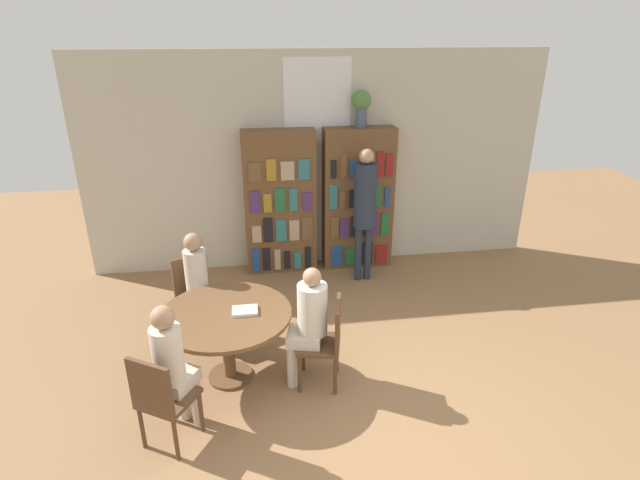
# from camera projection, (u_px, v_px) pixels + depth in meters

# --- Properties ---
(ground_plane) EXTENTS (16.00, 16.00, 0.00)m
(ground_plane) POSITION_uv_depth(u_px,v_px,m) (380.00, 448.00, 4.17)
(ground_plane) COLOR olive
(wall_back) EXTENTS (6.40, 0.07, 3.00)m
(wall_back) POSITION_uv_depth(u_px,v_px,m) (317.00, 162.00, 6.96)
(wall_back) COLOR beige
(wall_back) RESTS_ON ground_plane
(bookshelf_left) EXTENTS (0.98, 0.34, 2.01)m
(bookshelf_left) POSITION_uv_depth(u_px,v_px,m) (280.00, 203.00, 6.91)
(bookshelf_left) COLOR brown
(bookshelf_left) RESTS_ON ground_plane
(bookshelf_right) EXTENTS (0.98, 0.34, 2.01)m
(bookshelf_right) POSITION_uv_depth(u_px,v_px,m) (358.00, 199.00, 7.06)
(bookshelf_right) COLOR brown
(bookshelf_right) RESTS_ON ground_plane
(flower_vase) EXTENTS (0.26, 0.26, 0.49)m
(flower_vase) POSITION_uv_depth(u_px,v_px,m) (361.00, 105.00, 6.55)
(flower_vase) COLOR #475166
(flower_vase) RESTS_ON bookshelf_right
(reading_table) EXTENTS (1.26, 1.26, 0.75)m
(reading_table) POSITION_uv_depth(u_px,v_px,m) (226.00, 323.00, 4.77)
(reading_table) COLOR brown
(reading_table) RESTS_ON ground_plane
(chair_near_camera) EXTENTS (0.55, 0.55, 0.91)m
(chair_near_camera) POSITION_uv_depth(u_px,v_px,m) (162.00, 397.00, 4.00)
(chair_near_camera) COLOR brown
(chair_near_camera) RESTS_ON ground_plane
(chair_left_side) EXTENTS (0.52, 0.52, 0.91)m
(chair_left_side) POSITION_uv_depth(u_px,v_px,m) (195.00, 292.00, 5.58)
(chair_left_side) COLOR brown
(chair_left_side) RESTS_ON ground_plane
(chair_far_side) EXTENTS (0.48, 0.48, 0.91)m
(chair_far_side) POSITION_uv_depth(u_px,v_px,m) (327.00, 339.00, 4.75)
(chair_far_side) COLOR brown
(chair_far_side) RESTS_ON ground_plane
(seated_reader_left) EXTENTS (0.35, 0.39, 1.27)m
(seated_reader_left) POSITION_uv_depth(u_px,v_px,m) (198.00, 282.00, 5.36)
(seated_reader_left) COLOR beige
(seated_reader_left) RESTS_ON ground_plane
(seated_reader_right) EXTENTS (0.41, 0.35, 1.25)m
(seated_reader_right) POSITION_uv_depth(u_px,v_px,m) (308.00, 319.00, 4.68)
(seated_reader_right) COLOR beige
(seated_reader_right) RESTS_ON ground_plane
(seated_reader_back) EXTENTS (0.38, 0.40, 1.27)m
(seated_reader_back) POSITION_uv_depth(u_px,v_px,m) (173.00, 362.00, 4.07)
(seated_reader_back) COLOR beige
(seated_reader_back) RESTS_ON ground_plane
(librarian_standing) EXTENTS (0.29, 0.56, 1.84)m
(librarian_standing) POSITION_uv_depth(u_px,v_px,m) (365.00, 202.00, 6.55)
(librarian_standing) COLOR #232D3D
(librarian_standing) RESTS_ON ground_plane
(open_book_on_table) EXTENTS (0.24, 0.18, 0.03)m
(open_book_on_table) POSITION_uv_depth(u_px,v_px,m) (245.00, 311.00, 4.74)
(open_book_on_table) COLOR silver
(open_book_on_table) RESTS_ON reading_table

